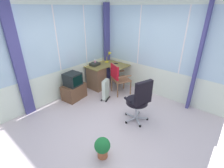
% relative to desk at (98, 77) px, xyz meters
% --- Properties ---
extents(ground, '(4.86, 4.90, 0.06)m').
position_rel_desk_xyz_m(ground, '(-1.07, -1.60, -0.43)').
color(ground, beige).
extents(north_window_panel, '(3.86, 0.07, 2.70)m').
position_rel_desk_xyz_m(north_window_panel, '(-1.07, 0.38, 0.94)').
color(north_window_panel, silver).
rests_on(north_window_panel, ground).
extents(east_window_panel, '(0.07, 3.90, 2.70)m').
position_rel_desk_xyz_m(east_window_panel, '(0.88, -1.60, 0.94)').
color(east_window_panel, silver).
rests_on(east_window_panel, ground).
extents(curtain_north_left, '(0.25, 0.09, 2.60)m').
position_rel_desk_xyz_m(curtain_north_left, '(-2.14, 0.30, 0.89)').
color(curtain_north_left, '#444181').
rests_on(curtain_north_left, ground).
extents(curtain_corner, '(0.24, 0.08, 2.60)m').
position_rel_desk_xyz_m(curtain_corner, '(0.75, 0.25, 0.89)').
color(curtain_corner, '#444181').
rests_on(curtain_corner, ground).
extents(curtain_east_far, '(0.24, 0.08, 2.60)m').
position_rel_desk_xyz_m(curtain_east_far, '(0.80, -2.68, 0.89)').
color(curtain_east_far, '#444181').
rests_on(curtain_east_far, ground).
extents(desk, '(1.12, 1.05, 0.75)m').
position_rel_desk_xyz_m(desk, '(0.00, 0.00, 0.00)').
color(desk, olive).
rests_on(desk, ground).
extents(desk_lamp, '(0.24, 0.21, 0.37)m').
position_rel_desk_xyz_m(desk_lamp, '(0.63, 0.03, 0.58)').
color(desk_lamp, yellow).
rests_on(desk_lamp, desk).
extents(tv_remote, '(0.12, 0.15, 0.02)m').
position_rel_desk_xyz_m(tv_remote, '(0.60, -0.26, 0.36)').
color(tv_remote, black).
rests_on(tv_remote, desk).
extents(spray_bottle, '(0.06, 0.06, 0.22)m').
position_rel_desk_xyz_m(spray_bottle, '(0.06, 0.16, 0.45)').
color(spray_bottle, pink).
rests_on(spray_bottle, desk).
extents(paper_tray, '(0.32, 0.26, 0.09)m').
position_rel_desk_xyz_m(paper_tray, '(0.03, 0.13, 0.39)').
color(paper_tray, '#292B25').
rests_on(paper_tray, desk).
extents(wooden_armchair, '(0.64, 0.64, 0.97)m').
position_rel_desk_xyz_m(wooden_armchair, '(0.11, -0.74, 0.20)').
color(wooden_armchair, brown).
rests_on(wooden_armchair, ground).
extents(office_chair, '(0.63, 0.59, 1.08)m').
position_rel_desk_xyz_m(office_chair, '(-0.63, -1.99, 0.22)').
color(office_chair, '#B7B7BF').
rests_on(office_chair, ground).
extents(tv_on_stand, '(0.69, 0.52, 0.79)m').
position_rel_desk_xyz_m(tv_on_stand, '(-0.94, 0.03, -0.05)').
color(tv_on_stand, brown).
rests_on(tv_on_stand, ground).
extents(space_heater, '(0.37, 0.26, 0.62)m').
position_rel_desk_xyz_m(space_heater, '(-0.36, -0.70, -0.09)').
color(space_heater, silver).
rests_on(space_heater, ground).
extents(potted_plant, '(0.29, 0.29, 0.41)m').
position_rel_desk_xyz_m(potted_plant, '(-1.91, -2.06, -0.18)').
color(potted_plant, '#A35835').
rests_on(potted_plant, ground).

